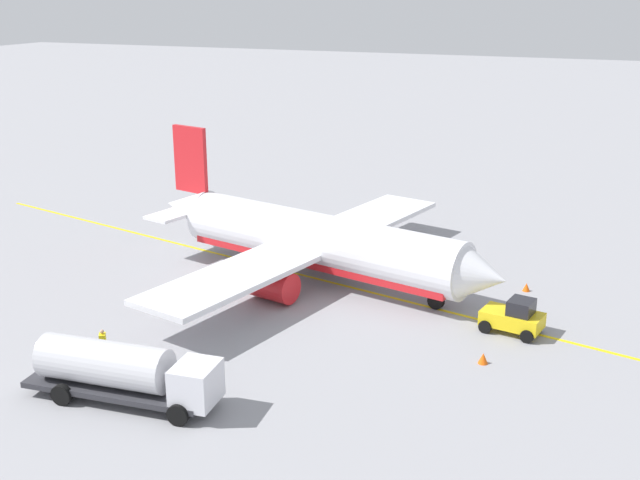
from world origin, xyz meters
name	(u,v)px	position (x,y,z in m)	size (l,w,h in m)	color
ground_plane	(320,280)	(0.00, 0.00, 0.00)	(400.00, 400.00, 0.00)	#939399
airplane	(315,242)	(-0.44, 0.10, 2.76)	(29.22, 30.48, 9.89)	white
fuel_tanker	(123,371)	(-2.52, -19.90, 1.72)	(10.50, 3.50, 3.15)	#2D2D33
pushback_tug	(514,317)	(14.35, -3.89, 1.01)	(3.90, 2.87, 2.20)	yellow
refueling_worker	(103,344)	(-6.64, -16.21, 0.82)	(0.59, 0.63, 1.71)	navy
safety_cone_nose	(483,358)	(13.48, -8.76, 0.32)	(0.57, 0.57, 0.63)	#F2590F
safety_cone_wingtip	(526,287)	(14.09, 3.38, 0.29)	(0.53, 0.53, 0.58)	#F2590F
taxi_line_marking	(320,279)	(0.00, 0.00, 0.01)	(72.70, 0.30, 0.01)	yellow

